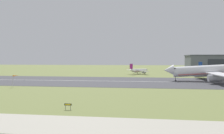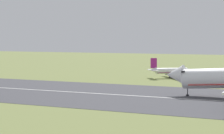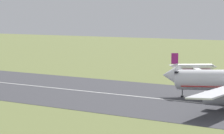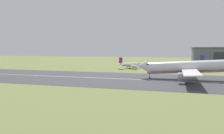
# 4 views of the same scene
# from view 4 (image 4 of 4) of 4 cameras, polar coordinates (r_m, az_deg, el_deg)

# --- Properties ---
(ground_plane) EXTENTS (724.05, 724.05, 0.00)m
(ground_plane) POSITION_cam_4_polar(r_m,az_deg,el_deg) (68.69, -26.70, -7.71)
(ground_plane) COLOR olive
(runway_strip) EXTENTS (484.05, 53.08, 0.06)m
(runway_strip) POSITION_cam_4_polar(r_m,az_deg,el_deg) (111.74, -8.11, -2.68)
(runway_strip) COLOR #3D3D42
(runway_strip) RESTS_ON ground_plane
(runway_centreline) EXTENTS (435.65, 0.70, 0.01)m
(runway_centreline) POSITION_cam_4_polar(r_m,az_deg,el_deg) (111.73, -8.11, -2.66)
(runway_centreline) COLOR silver
(runway_centreline) RESTS_ON runway_strip
(airplane_landing) EXTENTS (52.05, 57.44, 18.45)m
(airplane_landing) POSITION_cam_4_polar(r_m,az_deg,el_deg) (107.76, 20.02, -0.10)
(airplane_landing) COLOR white
(airplane_landing) RESTS_ON ground_plane
(airplane_parked_west) EXTENTS (20.83, 19.62, 9.71)m
(airplane_parked_west) POSITION_cam_4_polar(r_m,az_deg,el_deg) (171.01, 24.72, 0.42)
(airplane_parked_west) COLOR white
(airplane_parked_west) RESTS_ON ground_plane
(airplane_parked_east) EXTENTS (18.04, 18.87, 8.38)m
(airplane_parked_east) POSITION_cam_4_polar(r_m,az_deg,el_deg) (161.50, 4.69, 0.62)
(airplane_parked_east) COLOR white
(airplane_parked_east) RESTS_ON ground_plane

